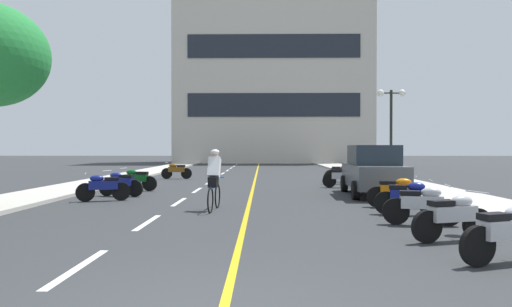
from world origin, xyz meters
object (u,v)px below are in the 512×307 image
(motorcycle_5, at_px, (103,187))
(motorcycle_10, at_px, (342,173))
(motorcycle_6, at_px, (120,183))
(street_lamp_mid, at_px, (391,113))
(motorcycle_11, at_px, (176,170))
(motorcycle_9, at_px, (342,174))
(parked_car_near, at_px, (373,170))
(cyclist_rider, at_px, (214,178))
(motorcycle_4, at_px, (397,191))
(motorcycle_7, at_px, (136,179))
(motorcycle_0, at_px, (507,232))
(motorcycle_1, at_px, (453,216))
(motorcycle_2, at_px, (422,204))
(motorcycle_3, at_px, (409,197))
(motorcycle_8, at_px, (343,177))

(motorcycle_5, bearing_deg, motorcycle_10, 42.54)
(motorcycle_6, bearing_deg, street_lamp_mid, 32.92)
(motorcycle_11, bearing_deg, motorcycle_5, -92.11)
(motorcycle_5, relative_size, motorcycle_11, 0.97)
(motorcycle_9, relative_size, motorcycle_10, 1.00)
(parked_car_near, distance_m, motorcycle_10, 6.57)
(cyclist_rider, bearing_deg, motorcycle_4, 6.86)
(street_lamp_mid, xyz_separation_m, motorcycle_7, (-11.70, -5.50, -3.07))
(motorcycle_9, xyz_separation_m, motorcycle_10, (0.24, 1.42, 0.00))
(motorcycle_0, bearing_deg, motorcycle_4, 88.13)
(motorcycle_1, bearing_deg, cyclist_rider, 139.54)
(street_lamp_mid, relative_size, motorcycle_7, 2.71)
(motorcycle_2, bearing_deg, motorcycle_0, -88.13)
(motorcycle_3, height_order, motorcycle_5, same)
(motorcycle_10, xyz_separation_m, cyclist_rider, (-5.32, -10.49, 0.41))
(motorcycle_2, height_order, motorcycle_8, same)
(motorcycle_10, distance_m, motorcycle_11, 9.02)
(motorcycle_1, xyz_separation_m, motorcycle_11, (-8.31, 16.79, 0.00))
(street_lamp_mid, bearing_deg, parked_car_near, -110.13)
(motorcycle_3, distance_m, motorcycle_6, 9.85)
(street_lamp_mid, distance_m, motorcycle_11, 11.91)
(motorcycle_4, bearing_deg, motorcycle_9, 90.97)
(motorcycle_3, bearing_deg, motorcycle_11, 122.33)
(motorcycle_8, relative_size, motorcycle_11, 1.00)
(motorcycle_2, height_order, motorcycle_5, same)
(street_lamp_mid, distance_m, motorcycle_5, 15.17)
(motorcycle_2, bearing_deg, motorcycle_6, 145.35)
(parked_car_near, distance_m, motorcycle_6, 9.07)
(motorcycle_7, bearing_deg, street_lamp_mid, 25.17)
(motorcycle_3, height_order, motorcycle_8, same)
(parked_car_near, relative_size, motorcycle_2, 2.53)
(motorcycle_3, relative_size, motorcycle_9, 0.99)
(motorcycle_6, distance_m, motorcycle_8, 9.25)
(motorcycle_1, xyz_separation_m, motorcycle_2, (0.04, 1.75, 0.00))
(street_lamp_mid, xyz_separation_m, motorcycle_2, (-3.07, -13.52, -3.07))
(motorcycle_7, bearing_deg, motorcycle_3, -36.24)
(motorcycle_6, height_order, motorcycle_9, same)
(street_lamp_mid, distance_m, motorcycle_6, 14.25)
(motorcycle_5, height_order, cyclist_rider, cyclist_rider)
(motorcycle_7, xyz_separation_m, motorcycle_11, (0.29, 7.01, 0.00))
(parked_car_near, height_order, motorcycle_7, parked_car_near)
(motorcycle_1, height_order, motorcycle_10, same)
(motorcycle_0, height_order, motorcycle_2, same)
(motorcycle_10, bearing_deg, motorcycle_3, -91.15)
(motorcycle_2, xyz_separation_m, motorcycle_6, (-8.62, 5.96, 0.00))
(motorcycle_9, relative_size, cyclist_rider, 0.96)
(motorcycle_7, distance_m, motorcycle_9, 9.46)
(parked_car_near, relative_size, motorcycle_6, 2.54)
(motorcycle_1, distance_m, motorcycle_2, 1.75)
(motorcycle_3, bearing_deg, motorcycle_6, 153.45)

